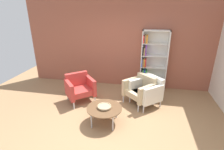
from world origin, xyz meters
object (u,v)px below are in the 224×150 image
at_px(bookshelf_tall, 151,62).
at_px(coffee_table_low, 104,109).
at_px(armchair_by_bookshelf, 80,87).
at_px(decorative_bowl, 104,106).
at_px(armchair_corner_red, 147,90).
at_px(armchair_near_window, 141,89).

relative_size(bookshelf_tall, coffee_table_low, 2.37).
relative_size(bookshelf_tall, armchair_by_bookshelf, 2.00).
bearing_deg(coffee_table_low, armchair_by_bookshelf, 136.59).
xyz_separation_m(decorative_bowl, armchair_corner_red, (0.95, 1.04, -0.02)).
relative_size(armchair_by_bookshelf, armchair_near_window, 1.00).
distance_m(coffee_table_low, armchair_by_bookshelf, 1.27).
xyz_separation_m(coffee_table_low, armchair_corner_red, (0.95, 1.04, 0.04)).
bearing_deg(decorative_bowl, armchair_corner_red, 47.68).
bearing_deg(bookshelf_tall, coffee_table_low, -116.59).
xyz_separation_m(coffee_table_low, decorative_bowl, (-0.00, 0.00, 0.06)).
relative_size(armchair_near_window, armchair_corner_red, 1.00).
xyz_separation_m(armchair_near_window, armchair_corner_red, (0.18, -0.02, 0.00)).
relative_size(coffee_table_low, armchair_by_bookshelf, 0.84).
bearing_deg(armchair_by_bookshelf, decorative_bowl, -83.61).
distance_m(coffee_table_low, decorative_bowl, 0.06).
distance_m(decorative_bowl, armchair_near_window, 1.31).
bearing_deg(bookshelf_tall, armchair_corner_red, -94.23).
xyz_separation_m(bookshelf_tall, decorative_bowl, (-1.02, -2.05, -0.49)).
bearing_deg(armchair_by_bookshelf, coffee_table_low, -83.61).
relative_size(coffee_table_low, armchair_corner_red, 0.84).
height_order(decorative_bowl, armchair_by_bookshelf, armchair_by_bookshelf).
bearing_deg(armchair_by_bookshelf, armchair_near_window, -33.85).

